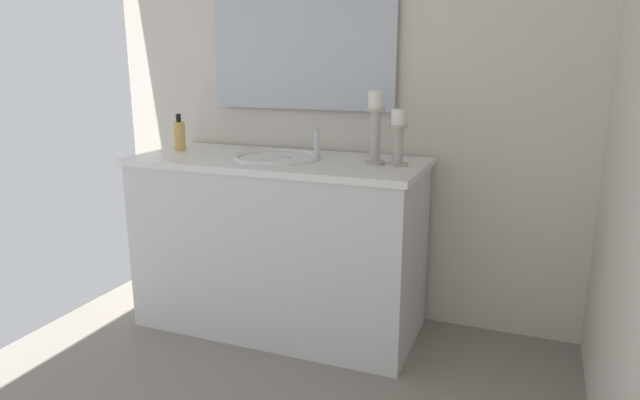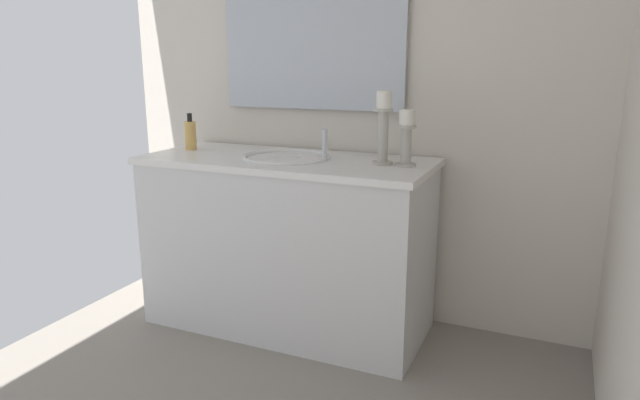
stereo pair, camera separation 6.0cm
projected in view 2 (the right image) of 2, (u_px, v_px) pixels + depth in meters
The scene contains 7 objects.
wall_left at pixel (346, 65), 2.66m from camera, with size 0.04×2.42×2.45m, color silver.
vanity_cabinet at pixel (288, 243), 2.63m from camera, with size 0.58×1.34×0.82m.
sink_basin at pixel (287, 166), 2.54m from camera, with size 0.40×0.40×0.24m.
mirror at pixel (311, 38), 2.65m from camera, with size 0.02×0.93×0.67m, color silver.
candle_holder_tall at pixel (406, 137), 2.31m from camera, with size 0.09×0.09×0.24m.
candle_holder_short at pixel (383, 126), 2.34m from camera, with size 0.09×0.09×0.31m.
soap_bottle at pixel (190, 135), 2.76m from camera, with size 0.06×0.06×0.18m.
Camera 2 is at (1.16, 0.99, 1.24)m, focal length 31.32 mm.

